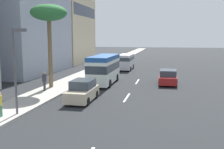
{
  "coord_description": "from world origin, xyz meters",
  "views": [
    {
      "loc": [
        -4.53,
        -3.17,
        5.06
      ],
      "look_at": [
        17.0,
        1.33,
        1.91
      ],
      "focal_mm": 41.66,
      "sensor_mm": 36.0,
      "label": 1
    }
  ],
  "objects_px": {
    "van_lead": "(126,61)",
    "car_second": "(168,77)",
    "car_fourth": "(82,91)",
    "pedestrian_near_lamp": "(44,80)",
    "minibus_third": "(104,68)",
    "palm_tree": "(49,15)",
    "street_lamp": "(16,60)",
    "pedestrian_mid_block": "(0,104)"
  },
  "relations": [
    {
      "from": "minibus_third",
      "to": "street_lamp",
      "type": "relative_size",
      "value": 1.27
    },
    {
      "from": "car_second",
      "to": "car_fourth",
      "type": "height_order",
      "value": "car_fourth"
    },
    {
      "from": "car_second",
      "to": "minibus_third",
      "type": "relative_size",
      "value": 0.64
    },
    {
      "from": "van_lead",
      "to": "minibus_third",
      "type": "distance_m",
      "value": 12.86
    },
    {
      "from": "pedestrian_mid_block",
      "to": "car_second",
      "type": "bearing_deg",
      "value": -83.18
    },
    {
      "from": "palm_tree",
      "to": "car_fourth",
      "type": "bearing_deg",
      "value": -132.66
    },
    {
      "from": "car_fourth",
      "to": "car_second",
      "type": "bearing_deg",
      "value": 143.94
    },
    {
      "from": "car_fourth",
      "to": "pedestrian_mid_block",
      "type": "distance_m",
      "value": 6.53
    },
    {
      "from": "pedestrian_near_lamp",
      "to": "palm_tree",
      "type": "height_order",
      "value": "palm_tree"
    },
    {
      "from": "car_fourth",
      "to": "pedestrian_near_lamp",
      "type": "relative_size",
      "value": 2.3
    },
    {
      "from": "minibus_third",
      "to": "car_fourth",
      "type": "relative_size",
      "value": 1.73
    },
    {
      "from": "pedestrian_mid_block",
      "to": "palm_tree",
      "type": "distance_m",
      "value": 11.68
    },
    {
      "from": "car_fourth",
      "to": "pedestrian_near_lamp",
      "type": "bearing_deg",
      "value": -118.42
    },
    {
      "from": "pedestrian_near_lamp",
      "to": "street_lamp",
      "type": "height_order",
      "value": "street_lamp"
    },
    {
      "from": "car_fourth",
      "to": "van_lead",
      "type": "bearing_deg",
      "value": 179.18
    },
    {
      "from": "pedestrian_near_lamp",
      "to": "palm_tree",
      "type": "relative_size",
      "value": 0.22
    },
    {
      "from": "pedestrian_mid_block",
      "to": "pedestrian_near_lamp",
      "type": "bearing_deg",
      "value": -41.62
    },
    {
      "from": "minibus_third",
      "to": "pedestrian_near_lamp",
      "type": "height_order",
      "value": "minibus_third"
    },
    {
      "from": "car_second",
      "to": "car_fourth",
      "type": "xyz_separation_m",
      "value": [
        -9.22,
        6.72,
        0.05
      ]
    },
    {
      "from": "minibus_third",
      "to": "palm_tree",
      "type": "bearing_deg",
      "value": -51.5
    },
    {
      "from": "van_lead",
      "to": "palm_tree",
      "type": "relative_size",
      "value": 0.66
    },
    {
      "from": "minibus_third",
      "to": "street_lamp",
      "type": "bearing_deg",
      "value": -11.8
    },
    {
      "from": "pedestrian_mid_block",
      "to": "street_lamp",
      "type": "xyz_separation_m",
      "value": [
        0.8,
        -0.77,
        2.65
      ]
    },
    {
      "from": "pedestrian_near_lamp",
      "to": "car_fourth",
      "type": "bearing_deg",
      "value": 93.1
    },
    {
      "from": "minibus_third",
      "to": "car_fourth",
      "type": "distance_m",
      "value": 8.03
    },
    {
      "from": "van_lead",
      "to": "palm_tree",
      "type": "bearing_deg",
      "value": -16.89
    },
    {
      "from": "car_second",
      "to": "pedestrian_near_lamp",
      "type": "distance_m",
      "value": 13.1
    },
    {
      "from": "van_lead",
      "to": "car_second",
      "type": "distance_m",
      "value": 13.27
    },
    {
      "from": "minibus_third",
      "to": "pedestrian_mid_block",
      "type": "distance_m",
      "value": 13.89
    },
    {
      "from": "car_second",
      "to": "palm_tree",
      "type": "distance_m",
      "value": 14.01
    },
    {
      "from": "van_lead",
      "to": "car_fourth",
      "type": "distance_m",
      "value": 20.83
    },
    {
      "from": "car_second",
      "to": "pedestrian_near_lamp",
      "type": "xyz_separation_m",
      "value": [
        -6.8,
        11.19,
        0.37
      ]
    },
    {
      "from": "minibus_third",
      "to": "pedestrian_near_lamp",
      "type": "distance_m",
      "value": 7.07
    },
    {
      "from": "pedestrian_near_lamp",
      "to": "palm_tree",
      "type": "distance_m",
      "value": 6.4
    },
    {
      "from": "car_fourth",
      "to": "minibus_third",
      "type": "bearing_deg",
      "value": -179.01
    },
    {
      "from": "pedestrian_near_lamp",
      "to": "van_lead",
      "type": "bearing_deg",
      "value": -163.0
    },
    {
      "from": "palm_tree",
      "to": "street_lamp",
      "type": "bearing_deg",
      "value": -167.93
    },
    {
      "from": "pedestrian_near_lamp",
      "to": "pedestrian_mid_block",
      "type": "relative_size",
      "value": 1.13
    },
    {
      "from": "palm_tree",
      "to": "street_lamp",
      "type": "distance_m",
      "value": 9.89
    },
    {
      "from": "van_lead",
      "to": "pedestrian_mid_block",
      "type": "bearing_deg",
      "value": -8.33
    },
    {
      "from": "minibus_third",
      "to": "palm_tree",
      "type": "height_order",
      "value": "palm_tree"
    },
    {
      "from": "car_fourth",
      "to": "pedestrian_mid_block",
      "type": "xyz_separation_m",
      "value": [
        -5.48,
        3.55,
        0.19
      ]
    }
  ]
}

